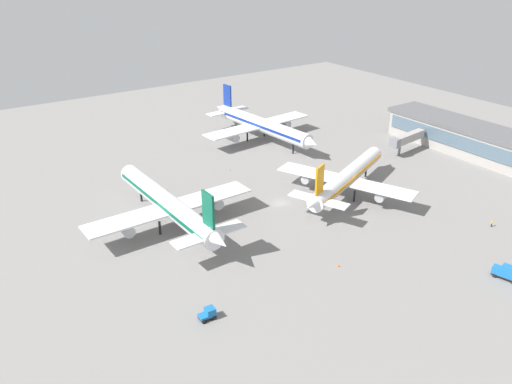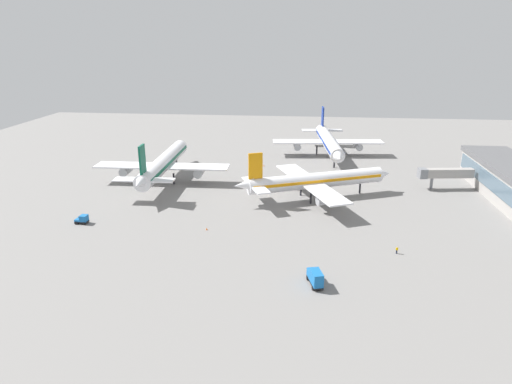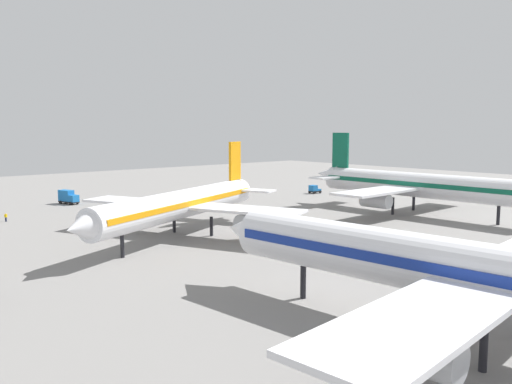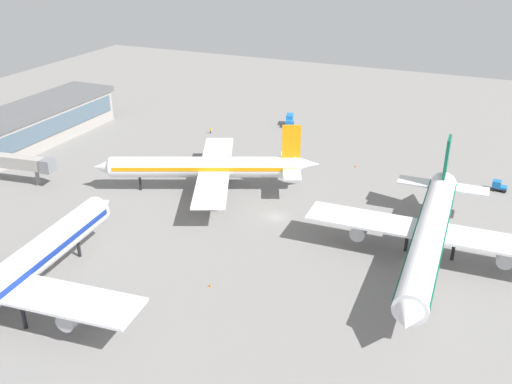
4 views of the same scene
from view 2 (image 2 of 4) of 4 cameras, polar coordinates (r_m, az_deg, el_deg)
ground at (r=143.97m, az=-0.23°, el=0.31°), size 288.00×288.00×0.00m
airplane_at_gate at (r=154.33m, az=-11.65°, el=3.60°), size 55.84×44.69×17.01m
airplane_taxiing at (r=185.97m, az=9.14°, el=6.35°), size 56.30×45.32×17.12m
airplane_distant at (r=135.46m, az=7.46°, el=1.44°), size 39.78×48.07×15.44m
catering_truck at (r=90.12m, az=7.51°, el=-10.64°), size 5.90×3.35×3.30m
baggage_tug at (r=125.94m, az=-21.09°, el=-3.24°), size 2.36×3.30×2.30m
ground_crew_worker at (r=106.59m, az=17.39°, el=-7.03°), size 0.41×0.58×1.67m
jet_bridge at (r=155.40m, az=22.72°, el=2.20°), size 5.11×17.59×6.74m
safety_cone_near_gate at (r=170.34m, az=1.00°, el=3.37°), size 0.44×0.44×0.60m
safety_cone_mid_apron at (r=114.59m, az=-6.25°, el=-4.66°), size 0.44×0.44×0.60m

